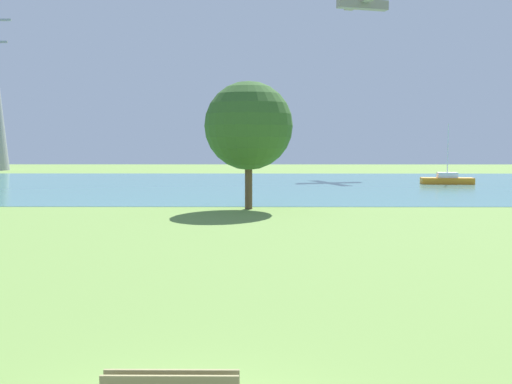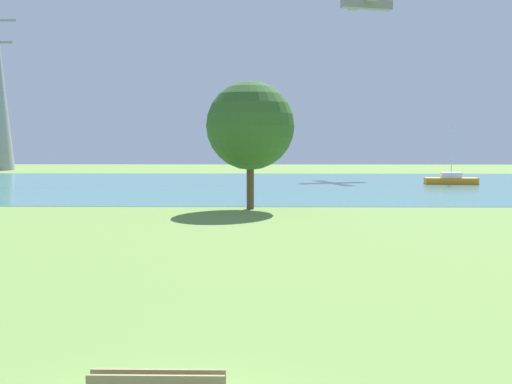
# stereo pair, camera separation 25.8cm
# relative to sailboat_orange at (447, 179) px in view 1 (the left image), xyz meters

# --- Properties ---
(ground_plane) EXTENTS (160.00, 160.00, 0.00)m
(ground_plane) POSITION_rel_sailboat_orange_xyz_m (-18.81, -28.66, -0.45)
(ground_plane) COLOR olive
(water_surface) EXTENTS (140.00, 40.00, 0.02)m
(water_surface) POSITION_rel_sailboat_orange_xyz_m (-18.81, -0.66, -0.44)
(water_surface) COLOR teal
(water_surface) RESTS_ON ground
(sailboat_orange) EXTENTS (4.91, 1.88, 5.69)m
(sailboat_orange) POSITION_rel_sailboat_orange_xyz_m (0.00, 0.00, 0.00)
(sailboat_orange) COLOR orange
(sailboat_orange) RESTS_ON water_surface
(tree_mid_shore) EXTENTS (5.23, 5.23, 7.56)m
(tree_mid_shore) POSITION_rel_sailboat_orange_xyz_m (-18.33, -21.72, 4.48)
(tree_mid_shore) COLOR brown
(tree_mid_shore) RESTS_ON ground
(light_aircraft) EXTENTS (6.44, 8.36, 2.10)m
(light_aircraft) POSITION_rel_sailboat_orange_xyz_m (-5.39, 17.57, 20.03)
(light_aircraft) COLOR gray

